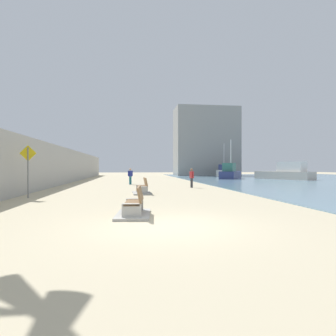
% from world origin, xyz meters
% --- Properties ---
extents(ground_plane, '(120.00, 120.00, 0.00)m').
position_xyz_m(ground_plane, '(0.00, 18.00, 0.00)').
color(ground_plane, '#C6B793').
extents(seawall, '(0.80, 64.00, 3.48)m').
position_xyz_m(seawall, '(-7.50, 18.00, 1.74)').
color(seawall, '#ADAAA3').
rests_on(seawall, ground).
extents(bench_near, '(1.28, 2.19, 0.98)m').
position_xyz_m(bench_near, '(-0.86, 1.74, 0.23)').
color(bench_near, '#ADAAA3').
rests_on(bench_near, ground).
extents(bench_far, '(1.17, 2.13, 0.98)m').
position_xyz_m(bench_far, '(-0.26, 9.60, 0.23)').
color(bench_far, '#ADAAA3').
rests_on(bench_far, ground).
extents(person_walking, '(0.29, 0.50, 1.52)m').
position_xyz_m(person_walking, '(3.82, 14.14, 0.87)').
color(person_walking, '#333338').
rests_on(person_walking, ground).
extents(person_standing, '(0.45, 0.34, 1.52)m').
position_xyz_m(person_standing, '(-0.96, 18.95, 0.87)').
color(person_standing, teal).
rests_on(person_standing, ground).
extents(boat_outer, '(4.41, 5.42, 5.38)m').
position_xyz_m(boat_outer, '(12.55, 29.57, 0.82)').
color(boat_outer, navy).
rests_on(boat_outer, water_bay).
extents(boat_distant, '(4.36, 6.55, 5.87)m').
position_xyz_m(boat_distant, '(15.61, 41.39, 0.80)').
color(boat_distant, white).
rests_on(boat_distant, water_bay).
extents(boat_mid_bay, '(5.40, 7.75, 2.29)m').
position_xyz_m(boat_mid_bay, '(19.09, 26.88, 0.87)').
color(boat_mid_bay, beige).
rests_on(boat_mid_bay, water_bay).
extents(pedestrian_sign, '(0.85, 0.08, 2.78)m').
position_xyz_m(pedestrian_sign, '(-6.33, 7.98, 1.73)').
color(pedestrian_sign, slate).
rests_on(pedestrian_sign, ground).
extents(harbor_building, '(12.00, 6.00, 13.03)m').
position_xyz_m(harbor_building, '(13.63, 46.00, 6.51)').
color(harbor_building, gray).
rests_on(harbor_building, ground).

